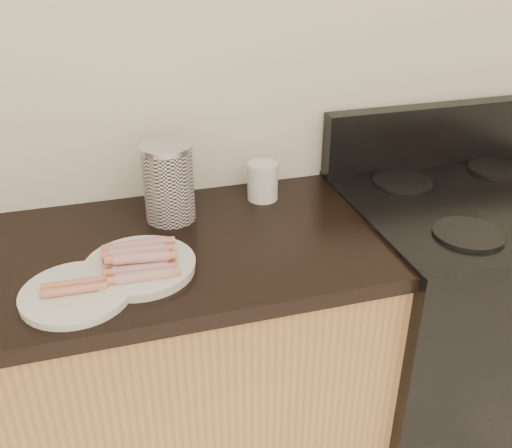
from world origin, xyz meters
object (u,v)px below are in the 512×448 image
object	(u,v)px
main_plate	(140,268)
mug	(263,181)
stove	(457,325)
canister	(169,183)
side_plate	(76,294)

from	to	relation	value
main_plate	mug	world-z (taller)	mug
stove	mug	size ratio (longest dim) A/B	8.21
main_plate	canister	bearing A→B (deg)	65.64
canister	mug	xyz separation A→B (m)	(0.28, 0.05, -0.05)
stove	canister	distance (m)	1.05
mug	canister	bearing A→B (deg)	-169.97
stove	mug	world-z (taller)	mug
stove	canister	world-z (taller)	canister
stove	canister	size ratio (longest dim) A/B	4.27
stove	mug	xyz separation A→B (m)	(-0.61, 0.21, 0.50)
canister	stove	bearing A→B (deg)	-10.25
side_plate	canister	xyz separation A→B (m)	(0.26, 0.31, 0.10)
main_plate	side_plate	bearing A→B (deg)	-155.97
main_plate	side_plate	xyz separation A→B (m)	(-0.15, -0.06, 0.00)
stove	canister	bearing A→B (deg)	169.75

